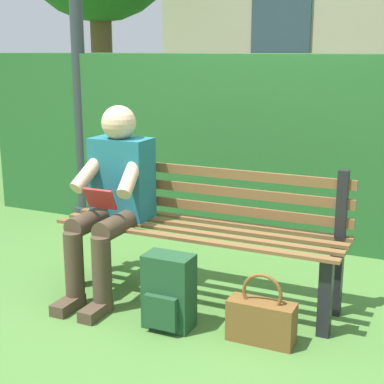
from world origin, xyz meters
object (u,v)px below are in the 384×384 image
backpack (168,292)px  handbag (261,320)px  person_seated (112,196)px  park_bench (203,227)px

backpack → handbag: (-0.53, -0.05, -0.08)m
person_seated → backpack: (-0.55, 0.31, -0.43)m
person_seated → handbag: person_seated is taller
park_bench → person_seated: 0.61m
park_bench → handbag: size_ratio=4.59×
handbag → person_seated: bearing=-13.3°
person_seated → park_bench: bearing=-163.0°
backpack → handbag: 0.54m
backpack → handbag: backpack is taller
backpack → park_bench: bearing=-90.2°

